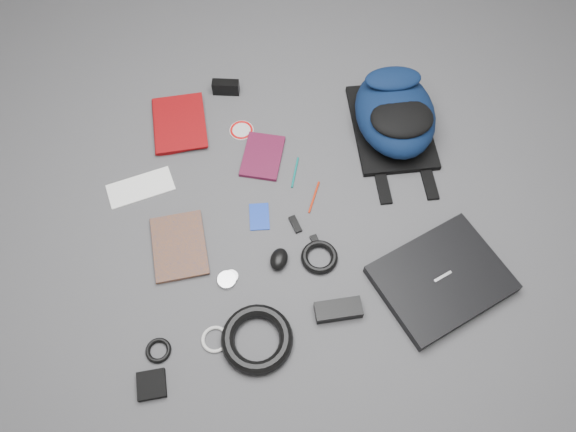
{
  "coord_description": "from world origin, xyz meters",
  "views": [
    {
      "loc": [
        -0.1,
        -0.85,
        1.57
      ],
      "look_at": [
        0.0,
        0.0,
        0.02
      ],
      "focal_mm": 35.0,
      "sensor_mm": 36.0,
      "label": 1
    }
  ],
  "objects": [
    {
      "name": "power_cord_coil",
      "position": [
        -0.13,
        -0.38,
        0.02
      ],
      "size": [
        0.27,
        0.27,
        0.04
      ],
      "primitive_type": "torus",
      "rotation": [
        0.0,
        0.0,
        0.37
      ],
      "color": "black",
      "rests_on": "ground"
    },
    {
      "name": "sticker_disc",
      "position": [
        -0.12,
        0.37,
        0.0
      ],
      "size": [
        0.1,
        0.1,
        0.0
      ],
      "primitive_type": "cylinder",
      "rotation": [
        0.0,
        0.0,
        -0.2
      ],
      "color": "silver",
      "rests_on": "ground"
    },
    {
      "name": "envelope",
      "position": [
        -0.47,
        0.18,
        0.0
      ],
      "size": [
        0.23,
        0.15,
        0.0
      ],
      "primitive_type": "cube",
      "rotation": [
        0.0,
        0.0,
        0.25
      ],
      "color": "white",
      "rests_on": "ground"
    },
    {
      "name": "textbook_red",
      "position": [
        -0.42,
        0.41,
        0.01
      ],
      "size": [
        0.19,
        0.25,
        0.03
      ],
      "primitive_type": "imported",
      "rotation": [
        0.0,
        0.0,
        0.05
      ],
      "color": "maroon",
      "rests_on": "ground"
    },
    {
      "name": "laptop",
      "position": [
        0.43,
        -0.27,
        0.02
      ],
      "size": [
        0.45,
        0.41,
        0.04
      ],
      "primitive_type": "cube",
      "rotation": [
        0.0,
        0.0,
        0.4
      ],
      "color": "black",
      "rests_on": "ground"
    },
    {
      "name": "id_badge",
      "position": [
        -0.09,
        0.02,
        0.0
      ],
      "size": [
        0.07,
        0.1,
        0.0
      ],
      "primitive_type": "cube",
      "rotation": [
        0.0,
        0.0,
        -0.05
      ],
      "color": "#1738AD",
      "rests_on": "ground"
    },
    {
      "name": "backpack",
      "position": [
        0.4,
        0.31,
        0.09
      ],
      "size": [
        0.29,
        0.42,
        0.17
      ],
      "primitive_type": null,
      "rotation": [
        0.0,
        0.0,
        -0.01
      ],
      "color": "black",
      "rests_on": "ground"
    },
    {
      "name": "headphone_right",
      "position": [
        -0.19,
        -0.18,
        0.01
      ],
      "size": [
        0.05,
        0.05,
        0.01
      ],
      "primitive_type": "cylinder",
      "rotation": [
        0.0,
        0.0,
        0.1
      ],
      "color": "#AAAAAC",
      "rests_on": "ground"
    },
    {
      "name": "compact_camera",
      "position": [
        -0.16,
        0.55,
        0.03
      ],
      "size": [
        0.1,
        0.05,
        0.05
      ],
      "primitive_type": "cube",
      "rotation": [
        0.0,
        0.0,
        -0.17
      ],
      "color": "black",
      "rests_on": "ground"
    },
    {
      "name": "earbud_coil",
      "position": [
        -0.41,
        -0.38,
        0.01
      ],
      "size": [
        0.09,
        0.09,
        0.01
      ],
      "primitive_type": "torus",
      "rotation": [
        0.0,
        0.0,
        -0.31
      ],
      "color": "black",
      "rests_on": "ground"
    },
    {
      "name": "power_brick",
      "position": [
        0.11,
        -0.32,
        0.02
      ],
      "size": [
        0.14,
        0.06,
        0.03
      ],
      "primitive_type": "cube",
      "rotation": [
        0.0,
        0.0,
        0.03
      ],
      "color": "black",
      "rests_on": "ground"
    },
    {
      "name": "white_cable_coil",
      "position": [
        -0.25,
        -0.36,
        0.01
      ],
      "size": [
        0.09,
        0.09,
        0.01
      ],
      "primitive_type": "torus",
      "rotation": [
        0.0,
        0.0,
        -0.2
      ],
      "color": "silver",
      "rests_on": "ground"
    },
    {
      "name": "dvd_case",
      "position": [
        -0.06,
        0.25,
        0.01
      ],
      "size": [
        0.17,
        0.21,
        0.01
      ],
      "primitive_type": "cube",
      "rotation": [
        0.0,
        0.0,
        -0.29
      ],
      "color": "#410C21",
      "rests_on": "ground"
    },
    {
      "name": "ground",
      "position": [
        0.0,
        0.0,
        0.0
      ],
      "size": [
        4.0,
        4.0,
        0.0
      ],
      "primitive_type": "plane",
      "color": "#4F4F51",
      "rests_on": "ground"
    },
    {
      "name": "pen_teal",
      "position": [
        0.04,
        0.17,
        0.0
      ],
      "size": [
        0.04,
        0.12,
        0.01
      ],
      "primitive_type": "cylinder",
      "rotation": [
        1.57,
        0.0,
        -0.3
      ],
      "color": "#0B6A64",
      "rests_on": "ground"
    },
    {
      "name": "headphone_left",
      "position": [
        -0.21,
        -0.19,
        0.01
      ],
      "size": [
        0.07,
        0.07,
        0.01
      ],
      "primitive_type": "cylinder",
      "rotation": [
        0.0,
        0.0,
        -0.39
      ],
      "color": "silver",
      "rests_on": "ground"
    },
    {
      "name": "usb_black",
      "position": [
        0.02,
        -0.02,
        0.01
      ],
      "size": [
        0.04,
        0.06,
        0.01
      ],
      "primitive_type": "cube",
      "rotation": [
        0.0,
        0.0,
        0.29
      ],
      "color": "black",
      "rests_on": "ground"
    },
    {
      "name": "key_fob",
      "position": [
        0.07,
        -0.09,
        0.01
      ],
      "size": [
        0.03,
        0.04,
        0.01
      ],
      "primitive_type": "cube",
      "rotation": [
        0.0,
        0.0,
        0.25
      ],
      "color": "black",
      "rests_on": "ground"
    },
    {
      "name": "cable_coil",
      "position": [
        0.08,
        -0.15,
        0.01
      ],
      "size": [
        0.14,
        0.14,
        0.02
      ],
      "primitive_type": "torus",
      "rotation": [
        0.0,
        0.0,
        0.3
      ],
      "color": "black",
      "rests_on": "ground"
    },
    {
      "name": "mouse",
      "position": [
        -0.05,
        -0.14,
        0.02
      ],
      "size": [
        0.08,
        0.09,
        0.04
      ],
      "primitive_type": "ellipsoid",
      "rotation": [
        0.0,
        0.0,
        -0.38
      ],
      "color": "black",
      "rests_on": "ground"
    },
    {
      "name": "pen_red",
      "position": [
        0.09,
        0.07,
        0.0
      ],
      "size": [
        0.06,
        0.11,
        0.01
      ],
      "primitive_type": "cylinder",
      "rotation": [
        1.57,
        0.0,
        -0.42
      ],
      "color": "#B5280D",
      "rests_on": "ground"
    },
    {
      "name": "pouch",
      "position": [
        -0.43,
        -0.47,
        0.01
      ],
      "size": [
        0.08,
        0.08,
        0.02
      ],
      "primitive_type": "cube",
      "rotation": [
        0.0,
        0.0,
        0.06
      ],
      "color": "black",
      "rests_on": "ground"
    },
    {
      "name": "comic_book",
      "position": [
        -0.43,
        -0.07,
        0.01
      ],
      "size": [
        0.18,
        0.24,
        0.02
      ],
      "primitive_type": "imported",
      "rotation": [
        0.0,
        0.0,
        0.08
      ],
      "color": "#AD580C",
      "rests_on": "ground"
    }
  ]
}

